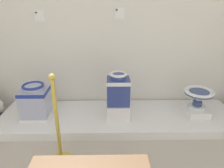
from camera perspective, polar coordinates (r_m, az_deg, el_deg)
wall_back at (r=3.12m, az=1.62°, el=21.61°), size 4.26×0.06×3.24m
display_platform at (r=3.06m, az=1.71°, el=-9.21°), size 3.35×0.91×0.11m
plinth_block_slender_white at (r=3.14m, az=-19.65°, el=-8.04°), size 0.37×0.36×0.04m
antique_toilet_slender_white at (r=3.03m, az=-20.25°, el=-3.86°), size 0.36×0.34×0.45m
plinth_block_leftmost at (r=2.93m, az=1.64°, el=-7.06°), size 0.31×0.31×0.20m
antique_toilet_leftmost at (r=2.79m, az=1.72°, el=-1.17°), size 0.31×0.26×0.44m
plinth_block_central_ornate at (r=3.25m, az=21.94°, el=-6.81°), size 0.29×0.36×0.10m
antique_toilet_central_ornate at (r=3.15m, az=22.54°, el=-3.03°), size 0.40×0.40×0.28m
info_placard_first at (r=3.23m, az=-19.18°, el=17.17°), size 0.14×0.01×0.15m
info_placard_second at (r=3.09m, az=2.12°, el=18.73°), size 0.14×0.01×0.15m
stanchion_post_near_left at (r=2.31m, az=-14.28°, el=-14.28°), size 0.26×0.26×1.01m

